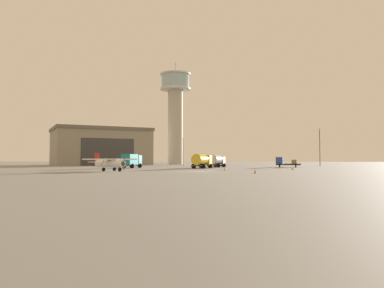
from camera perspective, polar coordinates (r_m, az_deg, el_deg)
The scene contains 14 objects.
ground_plane at distance 56.81m, azimuth 1.50°, elevation -4.34°, with size 400.00×400.00×0.00m, color gray.
control_tower at distance 133.28m, azimuth -2.62°, elevation 5.85°, with size 11.02×11.02×37.12m.
hangar at distance 123.81m, azimuth -14.15°, elevation -0.42°, with size 37.00×34.49×11.97m.
airplane_white at distance 60.49m, azimuth -12.76°, elevation -2.85°, with size 7.56×9.20×2.96m.
truck_flatbed_blue at distance 89.48m, azimuth 14.25°, elevation -2.79°, with size 6.02×3.77×2.42m.
truck_box_teal at distance 80.65m, azimuth -9.44°, elevation -2.52°, with size 3.84×5.89×3.01m.
truck_fuel_tanker_yellow at distance 76.23m, azimuth 1.53°, elevation -2.56°, with size 4.31×6.59×3.00m.
truck_fuel_tanker_silver at distance 86.01m, azimuth 3.85°, elevation -2.55°, with size 4.30×6.66×3.00m.
car_orange at distance 97.75m, azimuth 4.41°, elevation -3.07°, with size 3.17×4.54×1.37m.
light_post_north at distance 103.70m, azimuth 19.35°, elevation 0.01°, with size 0.44×0.44×10.29m.
light_post_centre at distance 109.73m, azimuth -1.41°, elevation -0.78°, with size 0.44×0.44×8.34m.
traffic_cone_near_left at distance 70.14m, azimuth 15.43°, elevation -3.65°, with size 0.36×0.36×0.57m.
traffic_cone_near_right at distance 51.04m, azimuth 9.85°, elevation -4.12°, with size 0.36×0.36×0.74m.
traffic_cone_mid_apron at distance 64.04m, azimuth 5.13°, elevation -3.87°, with size 0.36×0.36×0.54m.
Camera 1 is at (3.77, -56.65, 1.97)m, focal length 34.11 mm.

